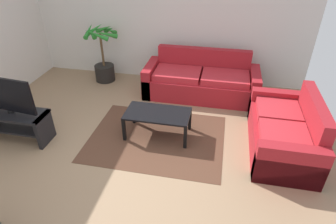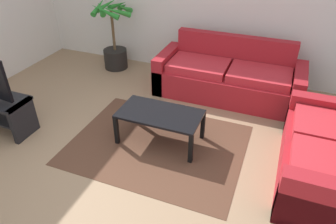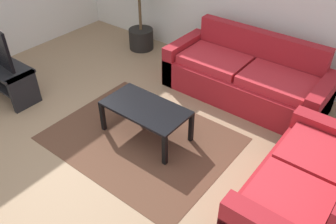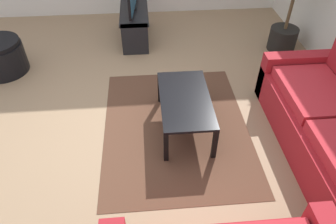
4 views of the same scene
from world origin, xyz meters
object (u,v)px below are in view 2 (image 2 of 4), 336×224
(couch_loveseat, at_px, (329,158))
(coffee_table, at_px, (160,116))
(couch_main, at_px, (228,78))
(potted_palm, at_px, (114,42))

(couch_loveseat, relative_size, coffee_table, 1.62)
(couch_main, distance_m, couch_loveseat, 2.07)
(potted_palm, bearing_deg, coffee_table, -47.14)
(coffee_table, distance_m, potted_palm, 2.44)
(couch_loveseat, xyz_separation_m, coffee_table, (-1.98, -0.04, 0.08))
(couch_loveseat, relative_size, potted_palm, 1.33)
(coffee_table, bearing_deg, couch_loveseat, 1.20)
(coffee_table, bearing_deg, couch_main, 70.27)
(couch_main, bearing_deg, coffee_table, -109.73)
(potted_palm, bearing_deg, couch_main, -6.73)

